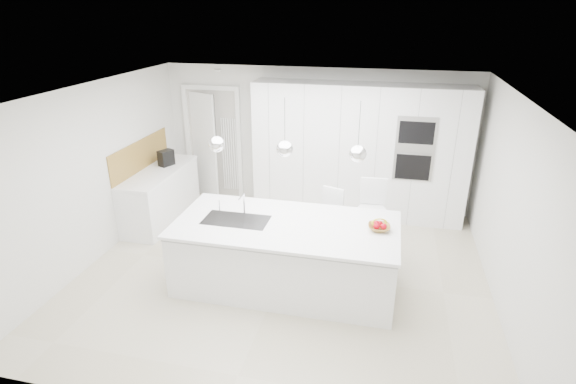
% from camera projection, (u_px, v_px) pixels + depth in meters
% --- Properties ---
extents(floor, '(5.50, 5.50, 0.00)m').
position_uv_depth(floor, '(283.00, 272.00, 6.28)').
color(floor, beige).
rests_on(floor, ground).
extents(wall_back, '(5.50, 0.00, 5.50)m').
position_uv_depth(wall_back, '(315.00, 139.00, 8.06)').
color(wall_back, silver).
rests_on(wall_back, ground).
extents(wall_left, '(0.00, 5.00, 5.00)m').
position_uv_depth(wall_left, '(95.00, 174.00, 6.37)').
color(wall_left, silver).
rests_on(wall_left, ground).
extents(ceiling, '(5.50, 5.50, 0.00)m').
position_uv_depth(ceiling, '(282.00, 93.00, 5.33)').
color(ceiling, white).
rests_on(ceiling, wall_back).
extents(tall_cabinets, '(3.60, 0.60, 2.30)m').
position_uv_depth(tall_cabinets, '(359.00, 152.00, 7.66)').
color(tall_cabinets, white).
rests_on(tall_cabinets, floor).
extents(oven_stack, '(0.62, 0.04, 1.05)m').
position_uv_depth(oven_stack, '(415.00, 149.00, 7.12)').
color(oven_stack, '#A5A5A8').
rests_on(oven_stack, tall_cabinets).
extents(doorway_frame, '(1.11, 0.08, 2.13)m').
position_uv_depth(doorway_frame, '(214.00, 144.00, 8.52)').
color(doorway_frame, white).
rests_on(doorway_frame, floor).
extents(hallway_door, '(0.76, 0.38, 2.00)m').
position_uv_depth(hallway_door, '(200.00, 145.00, 8.53)').
color(hallway_door, white).
rests_on(hallway_door, floor).
extents(radiator, '(0.32, 0.04, 1.40)m').
position_uv_depth(radiator, '(230.00, 154.00, 8.51)').
color(radiator, white).
rests_on(radiator, floor).
extents(left_base_cabinets, '(0.60, 1.80, 0.86)m').
position_uv_depth(left_base_cabinets, '(161.00, 196.00, 7.71)').
color(left_base_cabinets, white).
rests_on(left_base_cabinets, floor).
extents(left_worktop, '(0.62, 1.82, 0.04)m').
position_uv_depth(left_worktop, '(158.00, 172.00, 7.53)').
color(left_worktop, white).
rests_on(left_worktop, left_base_cabinets).
extents(oak_backsplash, '(0.02, 1.80, 0.50)m').
position_uv_depth(oak_backsplash, '(140.00, 155.00, 7.49)').
color(oak_backsplash, olive).
rests_on(oak_backsplash, wall_left).
extents(island_base, '(2.80, 1.20, 0.86)m').
position_uv_depth(island_base, '(285.00, 257.00, 5.83)').
color(island_base, white).
rests_on(island_base, floor).
extents(island_worktop, '(2.84, 1.40, 0.04)m').
position_uv_depth(island_worktop, '(286.00, 225.00, 5.70)').
color(island_worktop, white).
rests_on(island_worktop, island_base).
extents(island_sink, '(0.84, 0.44, 0.18)m').
position_uv_depth(island_sink, '(236.00, 226.00, 5.81)').
color(island_sink, '#3F3F42').
rests_on(island_sink, island_worktop).
extents(island_tap, '(0.02, 0.02, 0.30)m').
position_uv_depth(island_tap, '(244.00, 204.00, 5.89)').
color(island_tap, white).
rests_on(island_tap, island_worktop).
extents(pendant_left, '(0.20, 0.20, 0.20)m').
position_uv_depth(pendant_left, '(217.00, 144.00, 5.44)').
color(pendant_left, white).
rests_on(pendant_left, ceiling).
extents(pendant_mid, '(0.20, 0.20, 0.20)m').
position_uv_depth(pendant_mid, '(285.00, 149.00, 5.27)').
color(pendant_mid, white).
rests_on(pendant_mid, ceiling).
extents(pendant_right, '(0.20, 0.20, 0.20)m').
position_uv_depth(pendant_right, '(358.00, 154.00, 5.09)').
color(pendant_right, white).
rests_on(pendant_right, ceiling).
extents(fruit_bowl, '(0.30, 0.30, 0.07)m').
position_uv_depth(fruit_bowl, '(379.00, 228.00, 5.51)').
color(fruit_bowl, olive).
rests_on(fruit_bowl, island_worktop).
extents(espresso_machine, '(0.25, 0.30, 0.27)m').
position_uv_depth(espresso_machine, '(166.00, 158.00, 7.73)').
color(espresso_machine, black).
rests_on(espresso_machine, left_worktop).
extents(bar_stool_left, '(0.48, 0.57, 1.05)m').
position_uv_depth(bar_stool_left, '(331.00, 225.00, 6.47)').
color(bar_stool_left, white).
rests_on(bar_stool_left, floor).
extents(bar_stool_right, '(0.44, 0.58, 1.19)m').
position_uv_depth(bar_stool_right, '(371.00, 221.00, 6.44)').
color(bar_stool_right, white).
rests_on(bar_stool_right, floor).
extents(apple_a, '(0.09, 0.09, 0.09)m').
position_uv_depth(apple_a, '(377.00, 226.00, 5.46)').
color(apple_a, red).
rests_on(apple_a, fruit_bowl).
extents(apple_b, '(0.07, 0.07, 0.07)m').
position_uv_depth(apple_b, '(380.00, 224.00, 5.53)').
color(apple_b, red).
rests_on(apple_b, fruit_bowl).
extents(apple_c, '(0.08, 0.08, 0.08)m').
position_uv_depth(apple_c, '(384.00, 227.00, 5.46)').
color(apple_c, red).
rests_on(apple_c, fruit_bowl).
extents(apple_extra_3, '(0.08, 0.08, 0.08)m').
position_uv_depth(apple_extra_3, '(376.00, 224.00, 5.53)').
color(apple_extra_3, red).
rests_on(apple_extra_3, fruit_bowl).
extents(banana_bunch, '(0.22, 0.16, 0.20)m').
position_uv_depth(banana_bunch, '(379.00, 222.00, 5.47)').
color(banana_bunch, gold).
rests_on(banana_bunch, fruit_bowl).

